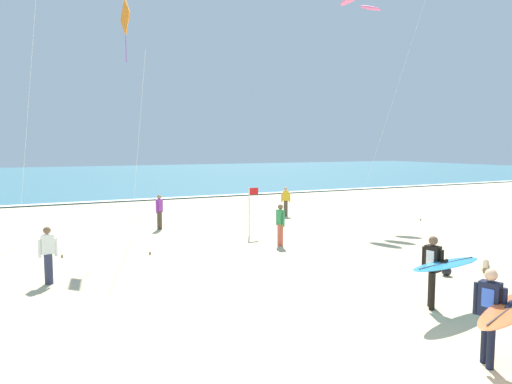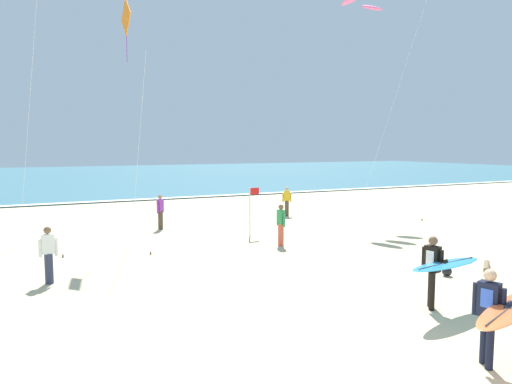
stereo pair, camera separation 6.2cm
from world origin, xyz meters
name	(u,v)px [view 1 (the left image)]	position (x,y,z in m)	size (l,w,h in m)	color
ocean_water	(68,177)	(0.00, 57.37, 0.04)	(160.00, 60.00, 0.08)	teal
shoreline_foam	(107,201)	(0.00, 27.67, 0.09)	(160.00, 0.83, 0.01)	white
surfer_lead	(440,265)	(3.37, 2.44, 1.05)	(2.53, 1.13, 1.71)	black
surfer_trailing	(502,309)	(1.99, -0.11, 1.05)	(2.59, 1.30, 1.71)	black
kite_arc_violet_near	(361,1)	(11.60, 15.72, 11.51)	(3.00, 4.53, 11.90)	pink
kite_diamond_amber_high	(126,23)	(-1.34, 13.49, 8.43)	(0.20, 3.33, 9.37)	orange
bystander_white_top	(48,255)	(-4.56, 8.72, 0.81)	(0.50, 0.22, 1.59)	#2D334C
bystander_yellow_top	(286,201)	(7.61, 16.77, 0.81)	(0.46, 0.30, 1.59)	#4C3D2D
bystander_green_top	(280,225)	(3.57, 10.21, 0.81)	(0.22, 0.50, 1.59)	#D8593F
bystander_purple_top	(159,212)	(0.41, 15.76, 0.81)	(0.39, 0.36, 1.59)	#4C3D2D
lifeguard_flag	(250,206)	(3.39, 12.44, 1.27)	(0.45, 0.05, 2.10)	silver
beach_ball	(446,271)	(5.87, 4.42, 0.14)	(0.28, 0.28, 0.28)	black
driftwood_log	(486,266)	(7.60, 4.45, 0.08)	(0.17, 0.17, 1.14)	#846B4C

